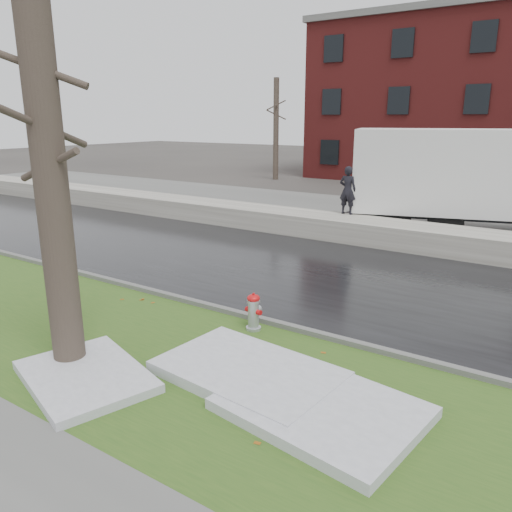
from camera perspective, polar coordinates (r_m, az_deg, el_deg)
The scene contains 15 objects.
ground at distance 9.69m, azimuth -5.18°, elevation -8.99°, with size 120.00×120.00×0.00m, color #47423D.
verge at distance 8.85m, azimuth -10.35°, elevation -11.57°, with size 60.00×4.50×0.04m, color #2F521B.
road at distance 13.25m, azimuth 7.05°, elevation -2.15°, with size 60.00×7.00×0.03m, color black.
parking_lot at distance 20.99m, azimuth 17.59°, elevation 3.82°, with size 60.00×9.00×0.03m, color slate.
curb at distance 10.39m, azimuth -1.73°, elevation -6.76°, with size 60.00×0.15×0.14m, color slate.
snowbank at distance 16.90m, azimuth 13.53°, elevation 2.67°, with size 60.00×1.60×0.75m, color beige.
bg_tree_left at distance 33.78m, azimuth 2.30°, elevation 14.37°, with size 1.40×1.62×6.50m.
bg_tree_center at distance 34.82m, azimuth 14.61°, elevation 13.93°, with size 1.40×1.62×6.50m.
fire_hydrant at distance 9.65m, azimuth -0.27°, elevation -6.20°, with size 0.37×0.32×0.75m.
tree at distance 8.22m, azimuth -22.53°, elevation 9.10°, with size 1.33×1.58×6.39m.
box_truck at distance 18.98m, azimuth 23.57°, elevation 7.95°, with size 10.96×5.14×3.65m.
worker at distance 17.71m, azimuth 10.44°, elevation 7.40°, with size 0.61×0.40×1.67m, color black.
snow_patch_near at distance 7.30m, azimuth 7.53°, elevation -16.83°, with size 2.60×2.00×0.16m, color silver.
snow_patch_far at distance 8.45m, azimuth -18.91°, elevation -12.88°, with size 2.20×1.60×0.14m, color silver.
snow_patch_side at distance 8.11m, azimuth -0.89°, elevation -13.09°, with size 2.80×1.80×0.18m, color silver.
Camera 1 is at (5.58, -6.84, 4.01)m, focal length 35.00 mm.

